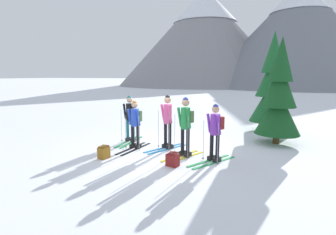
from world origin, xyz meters
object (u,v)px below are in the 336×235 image
at_px(skier_in_blue, 135,122).
at_px(backpack_on_snow_beside, 173,159).
at_px(skier_in_purple, 215,130).
at_px(backpack_on_snow_front, 104,152).
at_px(skier_in_green, 186,123).
at_px(skier_in_black, 130,117).
at_px(skier_in_pink, 167,119).
at_px(pine_tree_near, 279,96).
at_px(pine_tree_mid, 272,86).

distance_m(skier_in_blue, backpack_on_snow_beside, 2.28).
relative_size(skier_in_purple, backpack_on_snow_front, 4.41).
height_order(skier_in_blue, skier_in_purple, skier_in_purple).
xyz_separation_m(skier_in_green, skier_in_purple, (0.93, -0.17, -0.11)).
bearing_deg(backpack_on_snow_beside, skier_in_black, 139.87).
bearing_deg(skier_in_pink, pine_tree_near, 29.07).
relative_size(skier_in_black, pine_tree_mid, 0.41).
distance_m(backpack_on_snow_front, backpack_on_snow_beside, 2.17).
xyz_separation_m(skier_in_green, backpack_on_snow_beside, (-0.08, -0.97, -0.86)).
relative_size(pine_tree_near, pine_tree_mid, 0.87).
xyz_separation_m(skier_in_purple, pine_tree_mid, (1.60, 5.10, 1.06)).
distance_m(skier_in_blue, pine_tree_mid, 6.48).
bearing_deg(skier_in_green, backpack_on_snow_beside, -94.85).
bearing_deg(backpack_on_snow_front, pine_tree_mid, 51.15).
distance_m(skier_in_green, backpack_on_snow_front, 2.62).
bearing_deg(backpack_on_snow_front, skier_in_pink, 48.66).
height_order(skier_in_black, backpack_on_snow_front, skier_in_black).
bearing_deg(skier_in_pink, backpack_on_snow_beside, -65.37).
height_order(skier_in_green, backpack_on_snow_front, skier_in_green).
height_order(skier_in_purple, pine_tree_mid, pine_tree_mid).
distance_m(pine_tree_near, pine_tree_mid, 2.37).
bearing_deg(pine_tree_near, skier_in_pink, -150.93).
bearing_deg(backpack_on_snow_front, skier_in_green, 24.37).
bearing_deg(pine_tree_mid, backpack_on_snow_front, -128.85).
distance_m(skier_in_black, skier_in_purple, 3.58).
relative_size(skier_in_blue, skier_in_pink, 0.94).
bearing_deg(backpack_on_snow_front, skier_in_blue, 72.73).
distance_m(skier_in_green, backpack_on_snow_beside, 1.30).
distance_m(skier_in_green, skier_in_purple, 0.95).
relative_size(skier_in_pink, skier_in_green, 1.00).
distance_m(skier_in_black, backpack_on_snow_beside, 3.18).
bearing_deg(skier_in_pink, pine_tree_mid, 52.14).
bearing_deg(skier_in_green, skier_in_blue, 171.34).
bearing_deg(skier_in_black, skier_in_green, -22.65).
bearing_deg(skier_in_black, skier_in_blue, -51.07).
xyz_separation_m(pine_tree_near, backpack_on_snow_front, (-4.97, -3.60, -1.56)).
bearing_deg(skier_in_black, backpack_on_snow_front, -84.63).
relative_size(skier_in_green, backpack_on_snow_front, 4.81).
xyz_separation_m(skier_in_blue, pine_tree_near, (4.56, 2.30, 0.83)).
bearing_deg(skier_in_black, skier_in_purple, -19.47).
relative_size(skier_in_pink, backpack_on_snow_front, 4.80).
bearing_deg(backpack_on_snow_front, skier_in_purple, 14.92).
distance_m(skier_in_blue, pine_tree_near, 5.17).
bearing_deg(skier_in_green, pine_tree_mid, 62.76).
xyz_separation_m(skier_in_black, pine_tree_mid, (4.98, 3.90, 1.05)).
relative_size(skier_in_blue, backpack_on_snow_beside, 4.51).
height_order(skier_in_pink, skier_in_purple, skier_in_pink).
bearing_deg(backpack_on_snow_beside, skier_in_green, 85.15).
height_order(skier_in_pink, pine_tree_near, pine_tree_near).
height_order(backpack_on_snow_front, backpack_on_snow_beside, same).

